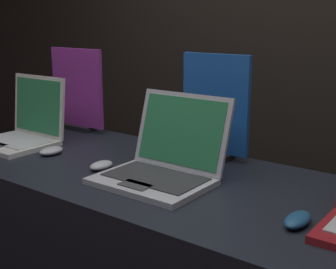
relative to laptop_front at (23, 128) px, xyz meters
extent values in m
cube|color=black|center=(0.78, 1.28, 0.42)|extent=(8.00, 0.05, 2.80)
cube|color=silver|center=(0.00, -0.06, -0.06)|extent=(0.33, 0.27, 0.02)
cube|color=#B7B7B7|center=(0.00, -0.04, -0.04)|extent=(0.29, 0.19, 0.00)
cube|color=silver|center=(0.00, 0.09, 0.09)|extent=(0.33, 0.04, 0.27)
cube|color=#2D7F4C|center=(0.00, 0.08, 0.09)|extent=(0.30, 0.03, 0.24)
ellipsoid|color=#B2B2B7|center=(0.24, -0.04, -0.05)|extent=(0.07, 0.11, 0.03)
cube|color=black|center=(0.00, 0.32, -0.05)|extent=(0.18, 0.07, 0.02)
cube|color=purple|center=(0.00, 0.32, 0.14)|extent=(0.33, 0.02, 0.37)
cube|color=#B7B7BC|center=(0.78, -0.07, -0.06)|extent=(0.37, 0.27, 0.02)
cube|color=#2D2D30|center=(0.78, -0.05, -0.04)|extent=(0.33, 0.19, 0.00)
cube|color=#3F3F42|center=(0.78, -0.16, -0.04)|extent=(0.10, 0.06, 0.00)
cube|color=#B7B7BC|center=(0.78, 0.10, 0.08)|extent=(0.37, 0.09, 0.26)
cube|color=#2D7F4C|center=(0.78, 0.09, 0.08)|extent=(0.34, 0.07, 0.23)
ellipsoid|color=#B2B2B7|center=(0.54, -0.06, -0.05)|extent=(0.06, 0.10, 0.03)
cube|color=black|center=(0.78, 0.32, -0.05)|extent=(0.16, 0.07, 0.02)
cube|color=#1E59B2|center=(0.78, 0.32, 0.15)|extent=(0.29, 0.02, 0.38)
ellipsoid|color=navy|center=(1.29, -0.09, -0.05)|extent=(0.06, 0.12, 0.03)
camera|label=1|loc=(1.71, -1.21, 0.47)|focal=50.00mm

